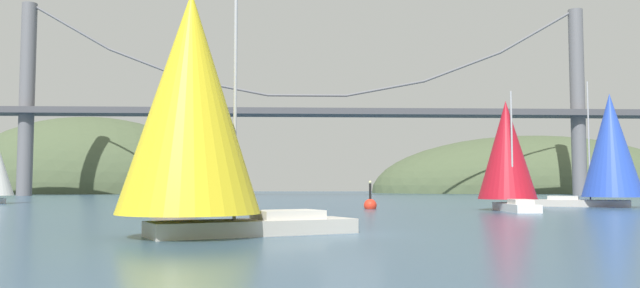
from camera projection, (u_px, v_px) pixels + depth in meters
name	position (u px, v px, depth m)	size (l,w,h in m)	color
ground_plane	(353.00, 234.00, 25.62)	(360.00, 360.00, 0.00)	#385670
headland_left	(87.00, 193.00, 157.99)	(65.99, 44.00, 38.73)	#4C5B3D
headland_right	(534.00, 193.00, 162.64)	(84.93, 44.00, 29.87)	#4C5B3D
suspension_bridge	(307.00, 107.00, 121.47)	(143.57, 6.00, 37.39)	slate
sailboat_yellow_sail	(194.00, 108.00, 24.46)	(10.50, 7.78, 11.37)	#B7B2A8
sailboat_crimson_sail	(507.00, 152.00, 50.15)	(4.91, 8.15, 9.42)	white
sailboat_blue_spinnaker	(609.00, 148.00, 57.66)	(10.26, 7.85, 11.78)	#B7B2A8
sailboat_orange_sail	(178.00, 156.00, 48.48)	(7.57, 5.59, 8.99)	#B7B2A8
channel_buoy	(370.00, 205.00, 52.67)	(1.10, 1.10, 2.64)	red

